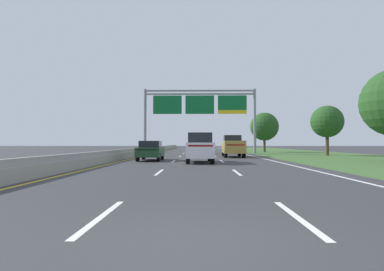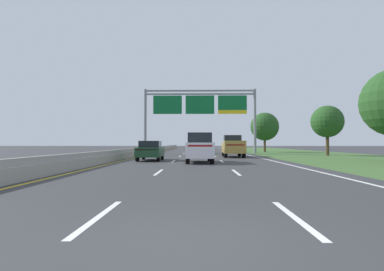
{
  "view_description": "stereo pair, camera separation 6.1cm",
  "coord_description": "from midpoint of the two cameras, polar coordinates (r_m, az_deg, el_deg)",
  "views": [
    {
      "loc": [
        -0.03,
        -4.43,
        1.4
      ],
      "look_at": [
        -0.57,
        27.29,
        2.16
      ],
      "focal_mm": 29.25,
      "sensor_mm": 36.0,
      "label": 1
    },
    {
      "loc": [
        0.03,
        -4.43,
        1.4
      ],
      "look_at": [
        -0.57,
        27.29,
        2.16
      ],
      "focal_mm": 29.25,
      "sensor_mm": 36.0,
      "label": 2
    }
  ],
  "objects": [
    {
      "name": "pickup_truck_gold",
      "position": [
        31.78,
        7.41,
        -1.95
      ],
      "size": [
        2.12,
        5.44,
        2.2
      ],
      "rotation": [
        0.0,
        0.0,
        1.55
      ],
      "color": "#A38438",
      "rests_on": "ground"
    },
    {
      "name": "roadside_tree_far",
      "position": [
        49.43,
        13.03,
        1.58
      ],
      "size": [
        4.34,
        4.34,
        6.1
      ],
      "color": "#4C3823",
      "rests_on": "ground"
    },
    {
      "name": "grass_verge_right",
      "position": [
        41.85,
        20.48,
        -3.19
      ],
      "size": [
        14.0,
        110.0,
        0.02
      ],
      "primitive_type": "cube",
      "color": "#3D602D",
      "rests_on": "ground"
    },
    {
      "name": "overhead_sign_gantry",
      "position": [
        41.98,
        1.38,
        5.13
      ],
      "size": [
        15.06,
        0.42,
        8.65
      ],
      "color": "gray",
      "rests_on": "ground"
    },
    {
      "name": "roadside_tree_mid",
      "position": [
        37.86,
        23.36,
        2.34
      ],
      "size": [
        3.54,
        3.54,
        5.57
      ],
      "color": "#4C3823",
      "rests_on": "ground"
    },
    {
      "name": "median_barrier_concrete",
      "position": [
        39.99,
        -8.54,
        -2.86
      ],
      "size": [
        0.6,
        110.0,
        0.85
      ],
      "color": "#99968E",
      "rests_on": "ground"
    },
    {
      "name": "car_white_centre_lane_suv",
      "position": [
        22.51,
        1.31,
        -2.15
      ],
      "size": [
        1.99,
        4.73,
        2.11
      ],
      "rotation": [
        0.0,
        0.0,
        1.59
      ],
      "color": "silver",
      "rests_on": "ground"
    },
    {
      "name": "lane_striping",
      "position": [
        39.0,
        0.98,
        -3.43
      ],
      "size": [
        11.96,
        106.0,
        0.01
      ],
      "color": "white",
      "rests_on": "ground"
    },
    {
      "name": "ground_plane",
      "position": [
        39.46,
        0.98,
        -3.41
      ],
      "size": [
        220.0,
        220.0,
        0.0
      ],
      "primitive_type": "plane",
      "color": "#333335"
    },
    {
      "name": "car_darkgreen_left_lane_sedan",
      "position": [
        25.35,
        -7.61,
        -2.68
      ],
      "size": [
        1.9,
        4.43,
        1.57
      ],
      "rotation": [
        0.0,
        0.0,
        1.59
      ],
      "color": "#193D23",
      "rests_on": "ground"
    },
    {
      "name": "car_silver_centre_lane_sedan",
      "position": [
        41.04,
        1.17,
        -2.19
      ],
      "size": [
        1.9,
        4.43,
        1.57
      ],
      "rotation": [
        0.0,
        0.0,
        1.59
      ],
      "color": "#B2B5BA",
      "rests_on": "ground"
    }
  ]
}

